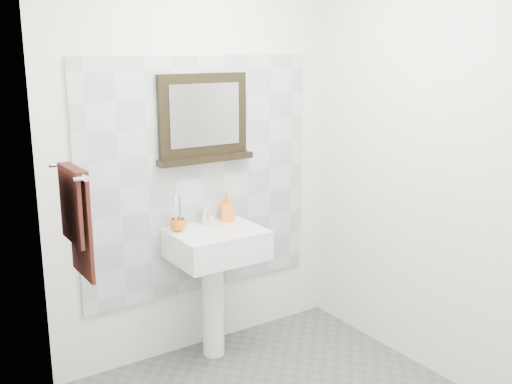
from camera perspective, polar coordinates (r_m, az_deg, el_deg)
back_wall at (r=3.79m, az=-5.47°, el=2.97°), size 2.00×0.01×2.50m
left_wall at (r=2.42m, az=-13.94°, el=-3.58°), size 0.01×2.20×2.50m
right_wall at (r=3.59m, az=17.55°, el=1.78°), size 0.01×2.20×2.50m
splashback at (r=3.80m, az=-5.35°, el=1.46°), size 1.60×0.02×1.50m
pedestal_sink at (r=3.74m, az=-3.84°, el=-6.25°), size 0.55×0.44×0.96m
toothbrush_cup at (r=3.67m, az=-7.45°, el=-3.12°), size 0.10×0.10×0.08m
toothbrushes at (r=3.65m, az=-7.50°, el=-1.83°), size 0.05×0.04×0.21m
soap_dispenser at (r=3.85m, az=-2.79°, el=-1.44°), size 0.10×0.10×0.18m
framed_mirror at (r=3.72m, az=-5.06°, el=6.83°), size 0.64×0.11×0.54m
towel_bar at (r=2.96m, az=-17.15°, el=1.90°), size 0.07×0.40×0.03m
hand_towel at (r=3.01m, az=-16.74°, el=-2.01°), size 0.06×0.30×0.55m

